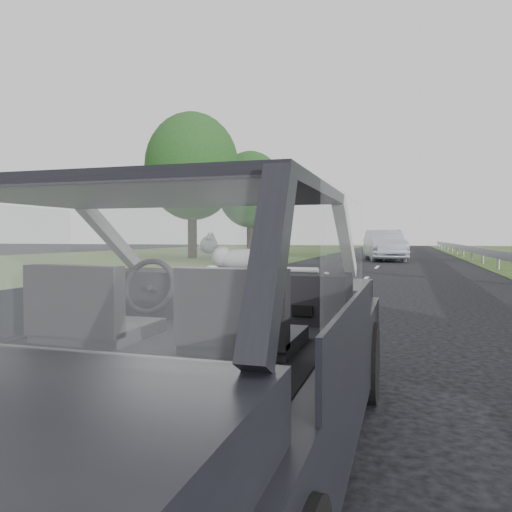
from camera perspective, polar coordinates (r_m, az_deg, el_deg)
The scene contains 10 objects.
ground at distance 2.94m, azimuth -7.91°, elevation -22.50°, with size 140.00×140.00×0.00m, color #282931.
subject_car at distance 2.71m, azimuth -8.00°, elevation -8.45°, with size 1.80×4.00×1.45m, color black.
dashboard at distance 3.27m, azimuth -3.39°, elevation -4.40°, with size 1.58×0.45×0.30m, color black.
driver_seat at distance 2.64m, azimuth -18.64°, elevation -5.44°, with size 0.50×0.72×0.42m, color black.
passenger_seat at distance 2.28m, azimuth -1.89°, elevation -6.54°, with size 0.50×0.72×0.42m, color black.
steering_wheel at distance 3.16m, azimuth -12.10°, elevation -3.40°, with size 0.36×0.36×0.04m, color black.
cat at distance 3.24m, azimuth -1.09°, elevation -0.30°, with size 0.57×0.18×0.26m, color gray.
other_car at distance 26.39m, azimuth 14.45°, elevation 1.20°, with size 1.89×4.79×1.58m, color #A6AEC1.
tree_5 at distance 28.53m, azimuth -7.31°, elevation 7.73°, with size 5.25×5.25×7.96m, color #1A4619, non-canonical shape.
tree_6 at distance 33.65m, azimuth -0.64°, elevation 5.88°, with size 4.46×4.46×6.76m, color #1A4619, non-canonical shape.
Camera 1 is at (1.12, -2.42, 1.23)m, focal length 35.00 mm.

